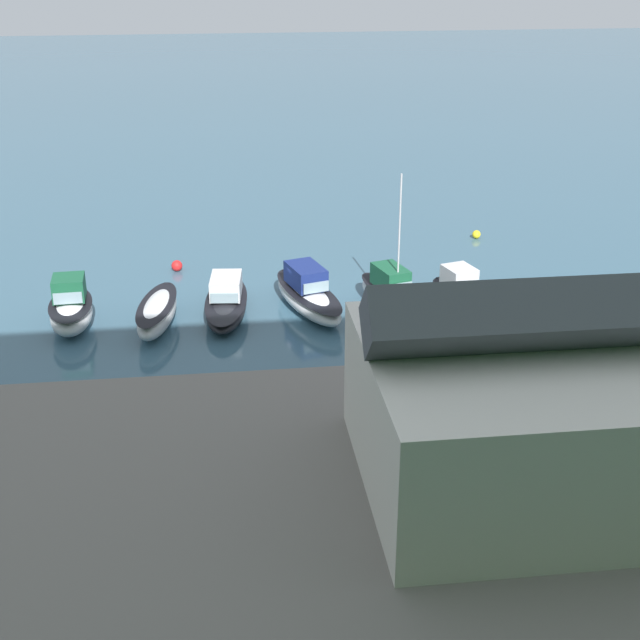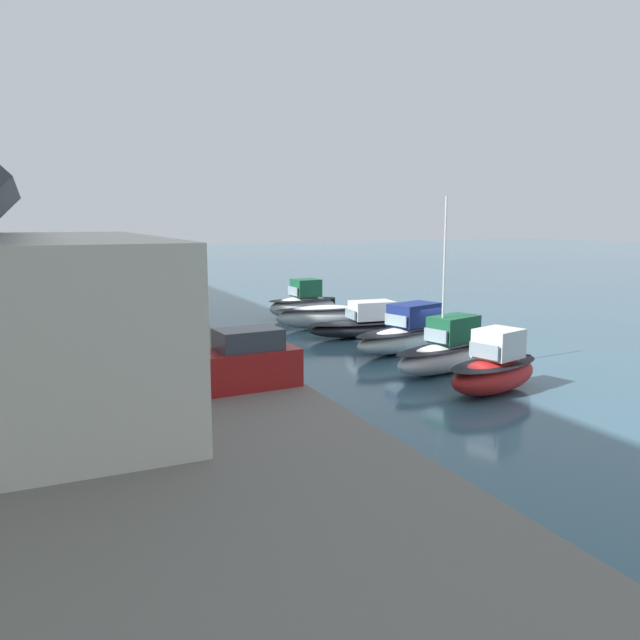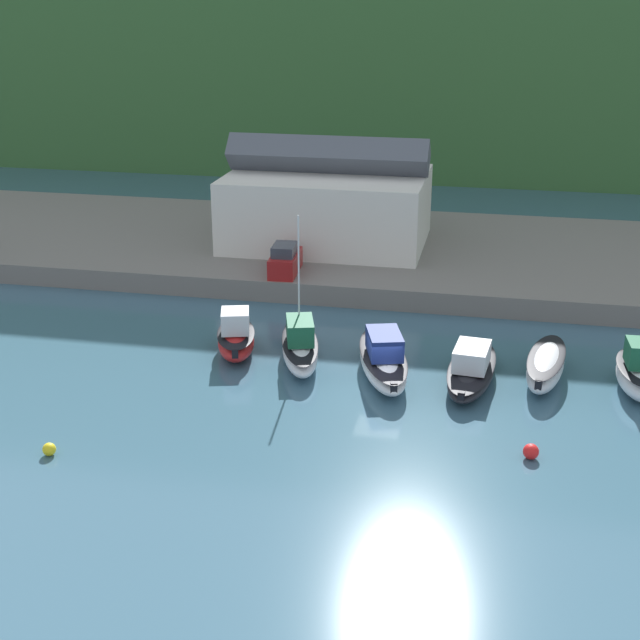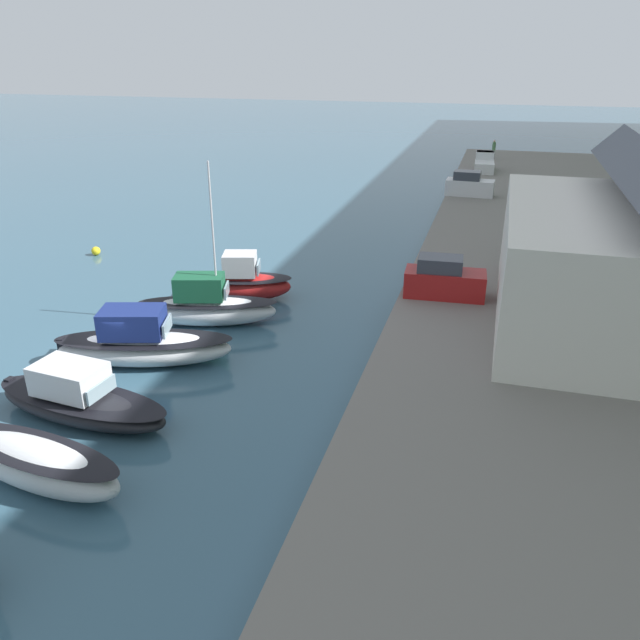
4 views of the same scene
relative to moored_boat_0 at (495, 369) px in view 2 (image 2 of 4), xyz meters
The scene contains 10 objects.
ground_plane 9.50m from the moored_boat_0, 17.41° to the right, with size 320.00×320.00×0.00m, color #385B70.
moored_boat_0 is the anchor object (origin of this frame).
moored_boat_1 4.05m from the moored_boat_0, ahead, with size 4.05×7.69×8.65m.
moored_boat_2 9.11m from the moored_boat_0, ahead, with size 4.68×8.62×2.75m.
moored_boat_3 13.98m from the moored_boat_0, ahead, with size 3.24×8.12×2.32m.
moored_boat_4 17.93m from the moored_boat_0, ahead, with size 2.98×7.18×1.64m.
moored_boat_5 22.86m from the moored_boat_0, ahead, with size 2.76×5.75×2.99m.
parked_car_1 11.57m from the moored_boat_0, 89.05° to the left, with size 2.05×4.30×2.16m.
dog_on_quay 40.20m from the moored_boat_0, 17.61° to the left, with size 0.51×0.88×0.68m.
mooring_buoy_0 19.42m from the moored_boat_0, 28.60° to the right, with size 0.74×0.74×0.74m.
Camera 2 is at (-30.02, 20.99, 7.56)m, focal length 35.00 mm.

